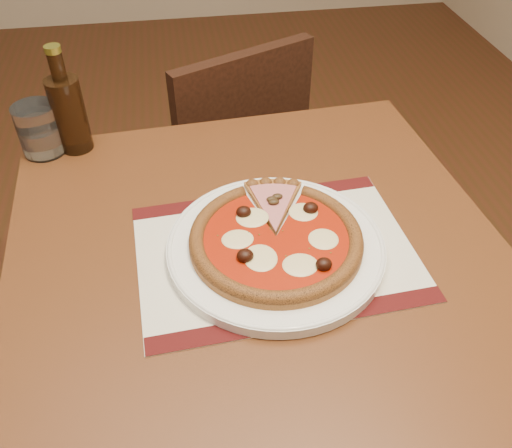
{
  "coord_description": "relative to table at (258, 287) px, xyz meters",
  "views": [
    {
      "loc": [
        0.59,
        -0.6,
        1.36
      ],
      "look_at": [
        0.69,
        0.05,
        0.78
      ],
      "focal_mm": 38.0,
      "sensor_mm": 36.0,
      "label": 1
    }
  ],
  "objects": [
    {
      "name": "table",
      "position": [
        0.0,
        0.0,
        0.0
      ],
      "size": [
        0.85,
        0.85,
        0.75
      ],
      "rotation": [
        0.0,
        0.0,
        0.06
      ],
      "color": "brown",
      "rests_on": "ground"
    },
    {
      "name": "chair_far",
      "position": [
        0.02,
        0.65,
        -0.18
      ],
      "size": [
        0.51,
        0.51,
        0.82
      ],
      "rotation": [
        0.0,
        0.0,
        3.57
      ],
      "color": "black",
      "rests_on": "ground"
    },
    {
      "name": "placemat",
      "position": [
        0.03,
        -0.02,
        0.1
      ],
      "size": [
        0.45,
        0.34,
        0.0
      ],
      "primitive_type": "cube",
      "rotation": [
        0.0,
        0.0,
        0.06
      ],
      "color": "beige",
      "rests_on": "table"
    },
    {
      "name": "plate",
      "position": [
        0.03,
        -0.02,
        0.11
      ],
      "size": [
        0.35,
        0.35,
        0.02
      ],
      "primitive_type": "cylinder",
      "color": "white",
      "rests_on": "placemat"
    },
    {
      "name": "pizza",
      "position": [
        0.03,
        -0.02,
        0.13
      ],
      "size": [
        0.27,
        0.27,
        0.04
      ],
      "color": "#A05E26",
      "rests_on": "plate"
    },
    {
      "name": "ham_slice",
      "position": [
        0.05,
        0.06,
        0.13
      ],
      "size": [
        0.1,
        0.14,
        0.02
      ],
      "rotation": [
        0.0,
        0.0,
        1.42
      ],
      "color": "#A05E26",
      "rests_on": "plate"
    },
    {
      "name": "water_glass",
      "position": [
        -0.37,
        0.34,
        0.15
      ],
      "size": [
        0.1,
        0.1,
        0.1
      ],
      "primitive_type": "cylinder",
      "rotation": [
        0.0,
        0.0,
        -0.24
      ],
      "color": "white",
      "rests_on": "table"
    },
    {
      "name": "bottle",
      "position": [
        -0.31,
        0.34,
        0.18
      ],
      "size": [
        0.06,
        0.06,
        0.21
      ],
      "color": "#321B0C",
      "rests_on": "table"
    }
  ]
}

